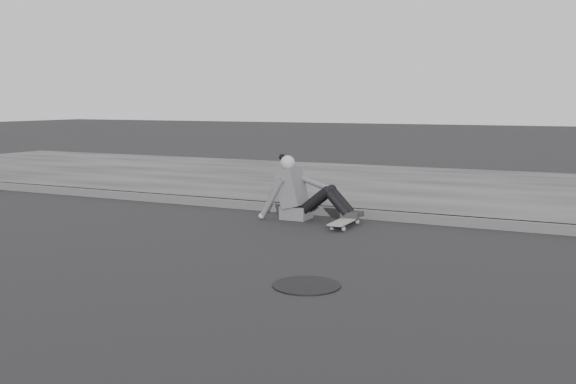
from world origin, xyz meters
The scene contains 6 objects.
ground centered at (0.00, 0.00, 0.00)m, with size 80.00×80.00×0.00m, color black.
curb centered at (0.00, 2.58, 0.06)m, with size 24.00×0.16×0.12m, color #454545.
sidewalk centered at (0.00, 5.60, 0.06)m, with size 24.00×6.00×0.12m, color #3C3C3C.
manhole centered at (0.88, -0.74, 0.01)m, with size 0.59×0.59×0.01m, color black.
skateboard centered at (0.27, 1.90, 0.07)m, with size 0.20×0.78×0.09m.
seated_woman centered at (-0.47, 2.14, 0.36)m, with size 1.38×0.46×0.88m.
Camera 1 is at (3.03, -5.67, 1.58)m, focal length 40.00 mm.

